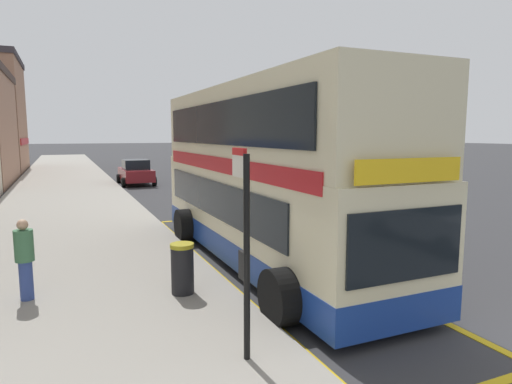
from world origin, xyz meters
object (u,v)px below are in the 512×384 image
Objects in this scene: double_decker_bus at (264,181)px; pedestrian_waiting_near_sign at (25,257)px; litter_bin at (182,268)px; bus_stop_sign at (245,239)px; parked_car_maroon_across at (136,172)px.

pedestrian_waiting_near_sign is (-5.38, -0.97, -1.09)m from double_decker_bus.
pedestrian_waiting_near_sign is at bearing 163.00° from litter_bin.
bus_stop_sign is at bearing -86.33° from litter_bin.
litter_bin is (2.78, -0.85, -0.33)m from pedestrian_waiting_near_sign.
litter_bin is (-0.18, 2.79, -1.19)m from bus_stop_sign.
parked_car_maroon_across is 20.65m from pedestrian_waiting_near_sign.
double_decker_bus reaches higher than pedestrian_waiting_near_sign.
double_decker_bus is 3.48× the size of bus_stop_sign.
bus_stop_sign is 2.93× the size of litter_bin.
pedestrian_waiting_near_sign is at bearing 129.12° from bus_stop_sign.
pedestrian_waiting_near_sign reaches higher than parked_car_maroon_across.
bus_stop_sign is at bearing -50.88° from pedestrian_waiting_near_sign.
parked_car_maroon_across is (-0.36, 19.06, -1.26)m from double_decker_bus.
parked_car_maroon_across is (2.06, 23.67, -1.03)m from bus_stop_sign.
double_decker_bus is 5.21m from bus_stop_sign.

